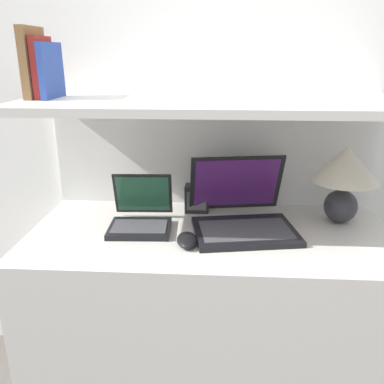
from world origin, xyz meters
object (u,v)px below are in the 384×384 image
Objects in this scene: book_brown at (34,63)px; laptop_large at (242,215)px; table_lamp at (345,173)px; computer_mouse at (187,240)px; router_box at (197,198)px; book_blue at (51,71)px; book_red at (43,68)px; laptop_small at (141,216)px.

laptop_large is at bearing -1.67° from book_brown.
computer_mouse is at bearing -157.64° from table_lamp.
book_brown is at bearing 178.33° from laptop_large.
router_box is 0.60× the size of book_blue.
book_red reaches higher than router_box.
table_lamp is 1.44× the size of book_red.
computer_mouse is 0.67× the size of book_blue.
book_red is (-0.51, 0.17, 0.55)m from computer_mouse.
laptop_large is 0.37m from laptop_small.
laptop_large is at bearing -167.93° from table_lamp.
table_lamp is at bearing 3.09° from book_brown.
table_lamp is 1.22× the size of laptop_small.
laptop_small is at bearing -6.89° from book_blue.
book_brown is at bearing -166.11° from router_box.
computer_mouse is at bearing -93.29° from router_box.
book_blue is at bearing 0.00° from book_red.
laptop_small reaches higher than router_box.
laptop_small is (-0.75, -0.10, -0.15)m from table_lamp.
table_lamp is 0.41m from laptop_large.
book_blue is (-1.05, -0.06, 0.36)m from table_lamp.
router_box is (0.20, 0.17, 0.01)m from laptop_small.
laptop_large is at bearing -1.74° from book_red.
router_box is (0.02, 0.31, 0.04)m from computer_mouse.
book_brown reaches higher than book_blue.
router_box is at bearing 40.87° from laptop_small.
laptop_small is at bearing 142.52° from computer_mouse.
computer_mouse is 1.13× the size of router_box.
table_lamp is at bearing -7.95° from router_box.
book_red is (-1.08, -0.06, 0.37)m from table_lamp.
laptop_small is 1.31× the size of book_blue.
computer_mouse is at bearing -19.07° from book_red.
router_box is 0.78m from book_brown.
book_blue is (-0.49, -0.14, 0.50)m from router_box.
computer_mouse is at bearing -18.07° from book_brown.
laptop_small is 1.03× the size of book_brown.
book_red reaches higher than computer_mouse.
book_red is (-0.70, 0.02, 0.52)m from laptop_large.
book_brown is at bearing 180.00° from book_blue.
laptop_large is 2.23× the size of book_blue.
table_lamp is 1.17m from book_brown.
computer_mouse is (-0.19, -0.15, -0.03)m from laptop_large.
router_box is at bearing 137.75° from laptop_large.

